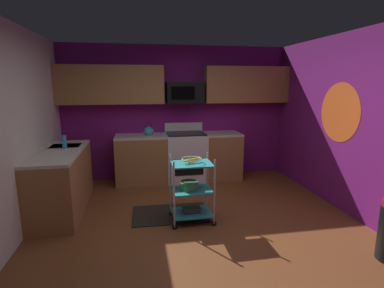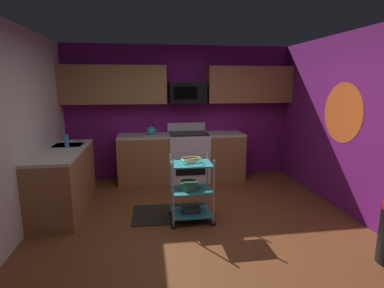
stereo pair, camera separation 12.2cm
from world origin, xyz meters
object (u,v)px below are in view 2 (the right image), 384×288
at_px(rolling_cart, 191,190).
at_px(mixing_bowl_large, 189,185).
at_px(fruit_bowl, 191,160).
at_px(oven_range, 188,156).
at_px(kettle, 151,131).
at_px(book_stack, 191,210).
at_px(microwave, 187,93).
at_px(dish_soap_bottle, 67,141).

height_order(rolling_cart, mixing_bowl_large, rolling_cart).
distance_m(fruit_bowl, mixing_bowl_large, 0.36).
height_order(oven_range, kettle, kettle).
xyz_separation_m(oven_range, book_stack, (-0.21, -1.81, -0.31)).
bearing_deg(microwave, mixing_bowl_large, -97.19).
bearing_deg(book_stack, dish_soap_bottle, 154.62).
distance_m(fruit_bowl, kettle, 1.88).
bearing_deg(dish_soap_bottle, book_stack, -25.38).
distance_m(microwave, kettle, 1.00).
relative_size(rolling_cart, dish_soap_bottle, 4.57).
bearing_deg(dish_soap_bottle, oven_range, 25.80).
bearing_deg(microwave, rolling_cart, -96.21).
bearing_deg(fruit_bowl, book_stack, 75.96).
relative_size(oven_range, fruit_bowl, 4.04).
xyz_separation_m(microwave, rolling_cart, (-0.21, -1.91, -1.25)).
relative_size(mixing_bowl_large, book_stack, 1.00).
height_order(rolling_cart, book_stack, rolling_cart).
bearing_deg(rolling_cart, fruit_bowl, -75.96).
relative_size(oven_range, book_stack, 4.38).
height_order(oven_range, fruit_bowl, oven_range).
xyz_separation_m(rolling_cart, book_stack, (0.00, 0.00, -0.29)).
relative_size(microwave, kettle, 2.65).
bearing_deg(mixing_bowl_large, fruit_bowl, 0.00).
distance_m(microwave, mixing_bowl_large, 2.26).
bearing_deg(mixing_bowl_large, oven_range, 82.38).
bearing_deg(kettle, mixing_bowl_large, -75.61).
distance_m(book_stack, kettle, 2.05).
relative_size(fruit_bowl, kettle, 1.03).
xyz_separation_m(rolling_cart, fruit_bowl, (0.00, -0.00, 0.42)).
height_order(microwave, rolling_cart, microwave).
bearing_deg(fruit_bowl, kettle, 105.37).
relative_size(fruit_bowl, dish_soap_bottle, 1.36).
xyz_separation_m(oven_range, rolling_cart, (-0.21, -1.81, -0.02)).
bearing_deg(mixing_bowl_large, microwave, 82.81).
height_order(oven_range, dish_soap_bottle, dish_soap_bottle).
bearing_deg(rolling_cart, microwave, 83.79).
bearing_deg(oven_range, fruit_bowl, -96.58).
height_order(rolling_cart, dish_soap_bottle, dish_soap_bottle).
relative_size(oven_range, dish_soap_bottle, 5.50).
distance_m(microwave, book_stack, 2.46).
height_order(microwave, fruit_bowl, microwave).
height_order(microwave, mixing_bowl_large, microwave).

